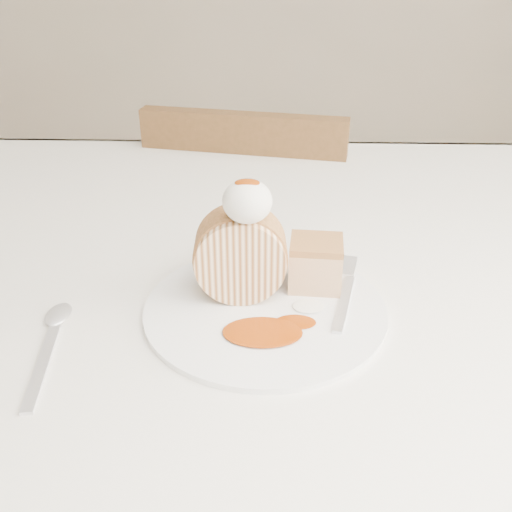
{
  "coord_description": "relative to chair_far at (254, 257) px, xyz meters",
  "views": [
    {
      "loc": [
        -0.0,
        -0.44,
        1.1
      ],
      "look_at": [
        -0.02,
        0.07,
        0.81
      ],
      "focal_mm": 40.0,
      "sensor_mm": 36.0,
      "label": 1
    }
  ],
  "objects": [
    {
      "name": "caramel_drizzle",
      "position": [
        0.01,
        -0.61,
        0.43
      ],
      "size": [
        0.02,
        0.02,
        0.01
      ],
      "primitive_type": "ellipsoid",
      "color": "#883105",
      "rests_on": "whipped_cream"
    },
    {
      "name": "spoon",
      "position": [
        -0.17,
        -0.72,
        0.28
      ],
      "size": [
        0.04,
        0.15,
        0.0
      ],
      "primitive_type": "cube",
      "rotation": [
        0.0,
        0.0,
        0.14
      ],
      "color": "silver",
      "rests_on": "table"
    },
    {
      "name": "plate",
      "position": [
        0.03,
        -0.62,
        0.28
      ],
      "size": [
        0.28,
        0.28,
        0.01
      ],
      "primitive_type": "cylinder",
      "rotation": [
        0.0,
        0.0,
        -0.08
      ],
      "color": "white",
      "rests_on": "table"
    },
    {
      "name": "whipped_cream",
      "position": [
        0.01,
        -0.61,
        0.4
      ],
      "size": [
        0.05,
        0.05,
        0.04
      ],
      "primitive_type": "ellipsoid",
      "color": "silver",
      "rests_on": "roulade_slice"
    },
    {
      "name": "caramel_pool",
      "position": [
        0.03,
        -0.67,
        0.29
      ],
      "size": [
        0.08,
        0.06,
        0.0
      ],
      "primitive_type": null,
      "rotation": [
        0.0,
        0.0,
        -0.08
      ],
      "color": "#883105",
      "rests_on": "plate"
    },
    {
      "name": "fork",
      "position": [
        0.12,
        -0.61,
        0.29
      ],
      "size": [
        0.06,
        0.15,
        0.0
      ],
      "primitive_type": "cube",
      "rotation": [
        0.0,
        0.0,
        -0.23
      ],
      "color": "silver",
      "rests_on": "plate"
    },
    {
      "name": "roulade_slice",
      "position": [
        0.01,
        -0.59,
        0.33
      ],
      "size": [
        0.1,
        0.06,
        0.1
      ],
      "primitive_type": "cylinder",
      "rotation": [
        1.57,
        0.0,
        0.05
      ],
      "color": "beige",
      "rests_on": "plate"
    },
    {
      "name": "table",
      "position": [
        0.04,
        -0.48,
        0.19
      ],
      "size": [
        1.4,
        0.9,
        0.75
      ],
      "color": "silver",
      "rests_on": "ground"
    },
    {
      "name": "chair_far",
      "position": [
        0.0,
        0.0,
        0.0
      ],
      "size": [
        0.45,
        0.45,
        0.82
      ],
      "rotation": [
        0.0,
        0.0,
        2.96
      ],
      "color": "brown",
      "rests_on": "ground"
    },
    {
      "name": "cake_chunk",
      "position": [
        0.09,
        -0.57,
        0.31
      ],
      "size": [
        0.06,
        0.06,
        0.05
      ],
      "primitive_type": "cube",
      "rotation": [
        0.0,
        0.0,
        -0.08
      ],
      "color": "#B06F42",
      "rests_on": "plate"
    }
  ]
}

